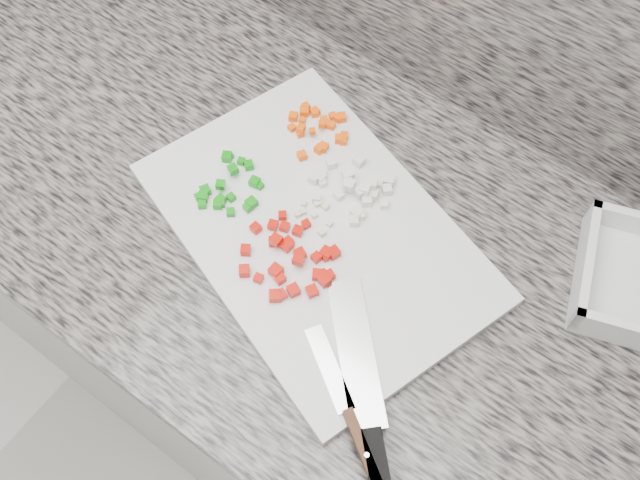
{
  "coord_description": "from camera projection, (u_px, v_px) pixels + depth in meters",
  "views": [
    {
      "loc": [
        0.39,
        1.05,
        1.74
      ],
      "look_at": [
        0.14,
        1.41,
        0.94
      ],
      "focal_mm": 40.0,
      "sensor_mm": 36.0,
      "label": 1
    }
  ],
  "objects": [
    {
      "name": "cabinet",
      "position": [
        274.0,
        315.0,
        1.41
      ],
      "size": [
        3.92,
        0.62,
        0.86
      ],
      "primitive_type": "cube",
      "color": "beige",
      "rests_on": "ground"
    },
    {
      "name": "countertop",
      "position": [
        256.0,
        194.0,
        1.02
      ],
      "size": [
        3.96,
        0.64,
        0.04
      ],
      "primitive_type": "cube",
      "color": "#69635D",
      "rests_on": "cabinet"
    },
    {
      "name": "cutting_board",
      "position": [
        317.0,
        232.0,
        0.96
      ],
      "size": [
        0.55,
        0.45,
        0.02
      ],
      "primitive_type": "cube",
      "rotation": [
        0.0,
        0.0,
        -0.33
      ],
      "color": "silver",
      "rests_on": "countertop"
    },
    {
      "name": "carrot_pile",
      "position": [
        318.0,
        127.0,
        1.02
      ],
      "size": [
        0.1,
        0.1,
        0.02
      ],
      "color": "#FF5405",
      "rests_on": "cutting_board"
    },
    {
      "name": "onion_pile",
      "position": [
        354.0,
        187.0,
        0.97
      ],
      "size": [
        0.12,
        0.1,
        0.02
      ],
      "color": "silver",
      "rests_on": "cutting_board"
    },
    {
      "name": "green_pepper_pile",
      "position": [
        229.0,
        187.0,
        0.97
      ],
      "size": [
        0.09,
        0.1,
        0.02
      ],
      "color": "#0C840C",
      "rests_on": "cutting_board"
    },
    {
      "name": "red_pepper_pile",
      "position": [
        292.0,
        260.0,
        0.92
      ],
      "size": [
        0.14,
        0.12,
        0.02
      ],
      "color": "#C50E02",
      "rests_on": "cutting_board"
    },
    {
      "name": "garlic_pile",
      "position": [
        315.0,
        215.0,
        0.96
      ],
      "size": [
        0.06,
        0.05,
        0.01
      ],
      "color": "beige",
      "rests_on": "cutting_board"
    },
    {
      "name": "chef_knife",
      "position": [
        372.0,
        437.0,
        0.81
      ],
      "size": [
        0.25,
        0.25,
        0.02
      ],
      "rotation": [
        0.0,
        0.0,
        -0.8
      ],
      "color": "silver",
      "rests_on": "cutting_board"
    },
    {
      "name": "paring_knife",
      "position": [
        356.0,
        433.0,
        0.81
      ],
      "size": [
        0.2,
        0.14,
        0.02
      ],
      "rotation": [
        0.0,
        0.0,
        -0.57
      ],
      "color": "silver",
      "rests_on": "cutting_board"
    }
  ]
}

